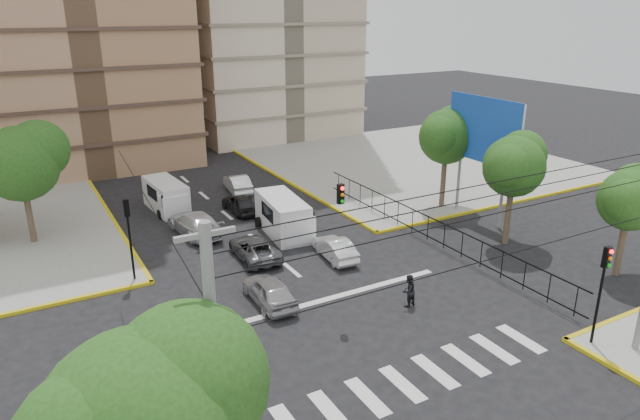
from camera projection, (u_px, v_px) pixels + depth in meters
ground at (339, 310)px, 27.06m from camera, size 160.00×160.00×0.00m
sidewalk_ne at (412, 162)px, 52.68m from camera, size 26.00×26.00×0.15m
crosswalk_stripes at (419, 377)px, 22.14m from camera, size 12.00×2.40×0.01m
stop_line at (327, 299)px, 28.05m from camera, size 13.00×0.40×0.01m
park_fence at (427, 242)px, 34.91m from camera, size 0.10×22.50×1.66m
billboard at (484, 132)px, 36.64m from camera, size 0.36×6.20×8.10m
tree_park_a at (515, 163)px, 33.06m from camera, size 4.41×3.60×6.83m
tree_park_b at (631, 197)px, 29.27m from camera, size 3.92×3.20×5.98m
tree_park_c at (448, 134)px, 39.17m from camera, size 4.65×3.80×7.25m
tree_tudor at (21, 160)px, 32.98m from camera, size 5.39×4.40×7.43m
traffic_light_se at (603, 279)px, 23.21m from camera, size 0.28×0.22×4.40m
traffic_light_nw at (128, 226)px, 28.83m from camera, size 0.28×0.22×4.40m
traffic_light_hanging at (366, 205)px, 23.41m from camera, size 18.00×9.12×0.92m
utility_pole_sw at (216, 389)px, 13.92m from camera, size 1.40×0.28×9.00m
van_right_lane at (284, 218)px, 35.65m from camera, size 2.58×5.41×2.35m
van_left_lane at (167, 197)px, 39.79m from camera, size 2.22×4.87×2.14m
car_silver_front_left at (269, 291)px, 27.46m from camera, size 1.71×4.03×1.36m
car_white_front_right at (335, 248)px, 32.44m from camera, size 1.64×3.85×1.24m
car_grey_mid_left at (254, 248)px, 32.44m from camera, size 2.25×4.50×1.22m
car_silver_rear_left at (195, 223)px, 35.87m from camera, size 2.56×5.26×1.47m
car_darkgrey_mid_right at (240, 203)px, 39.72m from camera, size 1.67×3.88×1.30m
car_white_rear_right at (238, 183)px, 44.13m from camera, size 1.98×4.29×1.36m
pedestrian_crosswalk at (408, 291)px, 27.18m from camera, size 0.91×0.77×1.63m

